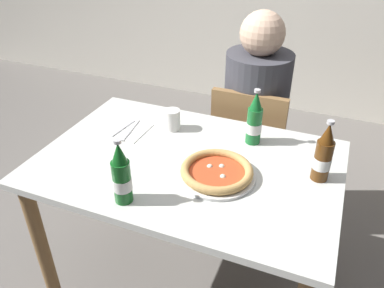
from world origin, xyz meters
name	(u,v)px	position (x,y,z in m)	size (l,w,h in m)	color
ground_plane	(188,282)	(0.00, 0.00, 0.00)	(8.00, 8.00, 0.00)	slate
dining_table_main	(188,183)	(0.00, 0.00, 0.64)	(1.20, 0.80, 0.75)	silver
chair_behind_table	(250,147)	(0.12, 0.61, 0.48)	(0.40, 0.40, 0.85)	olive
diner_seated	(253,127)	(0.12, 0.66, 0.58)	(0.34, 0.34, 1.21)	#2D3342
pizza_margherita_near	(217,172)	(0.14, -0.06, 0.77)	(0.30, 0.30, 0.04)	white
beer_bottle_left	(254,121)	(0.21, 0.24, 0.85)	(0.07, 0.07, 0.25)	#196B2D
beer_bottle_center	(121,176)	(-0.11, -0.31, 0.85)	(0.07, 0.07, 0.25)	#14591E
beer_bottle_right	(323,155)	(0.50, 0.08, 0.85)	(0.07, 0.07, 0.25)	#512D0F
napkin_with_cutlery	(127,130)	(-0.35, 0.12, 0.75)	(0.18, 0.19, 0.01)	white
paper_cup	(172,120)	(-0.16, 0.21, 0.80)	(0.07, 0.07, 0.10)	white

